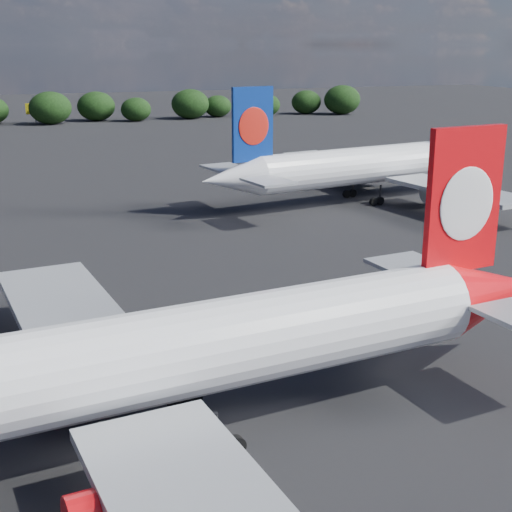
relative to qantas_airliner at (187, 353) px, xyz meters
name	(u,v)px	position (x,y,z in m)	size (l,w,h in m)	color
qantas_airliner	(187,353)	(0.00, 0.00, 0.00)	(50.13, 47.74, 16.35)	white
china_southern_airliner	(369,166)	(39.87, 52.43, -0.04)	(49.63, 47.37, 16.22)	white
billboard_yellow	(35,109)	(2.44, 176.70, -1.11)	(5.00, 0.30, 5.50)	gold
horizon_treeline	(25,109)	(-0.21, 174.32, -0.96)	(203.41, 16.73, 9.32)	black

